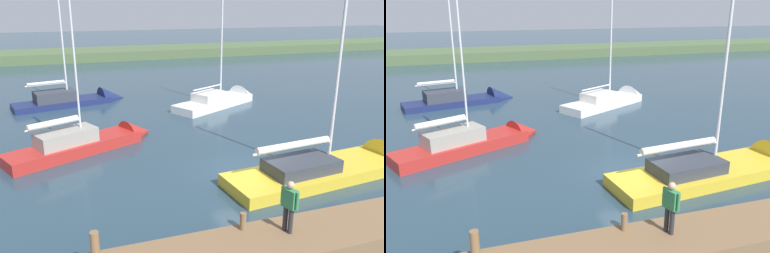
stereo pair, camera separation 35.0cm
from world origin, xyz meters
TOP-DOWN VIEW (x-y plane):
  - ground_plane at (0.00, 0.00)m, footprint 200.00×200.00m
  - far_shoreline at (0.00, -40.95)m, footprint 180.00×8.00m
  - dock_pier at (0.00, 5.96)m, footprint 18.38×2.02m
  - mooring_post_near at (2.76, 5.25)m, footprint 0.19×0.19m
  - mooring_post_far at (6.98, 5.25)m, footprint 0.24×0.24m
  - sailboat_near_dock at (-4.06, -11.88)m, footprint 8.19×5.70m
  - sailboat_far_left at (-4.16, 1.36)m, footprint 10.22×3.40m
  - sailboat_inner_slip at (6.32, -15.28)m, footprint 8.44×3.96m
  - sailboat_far_right at (6.21, -5.26)m, footprint 8.03×5.06m
  - person_on_dock at (1.58, 5.76)m, footprint 0.35×0.59m

SIDE VIEW (x-z plane):
  - ground_plane at x=0.00m, z-range 0.00..0.00m
  - far_shoreline at x=0.00m, z-range -1.20..1.20m
  - sailboat_far_left at x=-4.16m, z-range -4.95..5.14m
  - sailboat_inner_slip at x=6.32m, z-range -4.88..5.26m
  - sailboat_near_dock at x=-4.06m, z-range -4.23..4.62m
  - sailboat_far_right at x=6.21m, z-range -4.03..4.60m
  - dock_pier at x=0.00m, z-range 0.00..0.79m
  - mooring_post_near at x=2.76m, z-range 0.79..1.33m
  - mooring_post_far at x=6.98m, z-range 0.79..1.56m
  - person_on_dock at x=1.58m, z-range 0.90..2.51m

